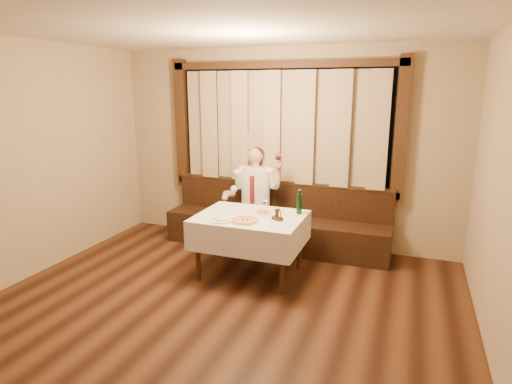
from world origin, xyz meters
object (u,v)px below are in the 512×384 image
(pasta_cream, at_px, (222,218))
(cruet_caddy, at_px, (277,216))
(seated_man, at_px, (254,190))
(pasta_red, at_px, (263,211))
(green_bottle, at_px, (299,204))
(pizza, at_px, (245,220))
(dining_table, at_px, (250,224))
(banquette, at_px, (276,226))

(pasta_cream, relative_size, cruet_caddy, 2.02)
(seated_man, bearing_deg, pasta_red, -62.76)
(green_bottle, bearing_deg, pasta_red, -160.95)
(pasta_cream, xyz_separation_m, green_bottle, (0.76, 0.58, 0.09))
(pizza, relative_size, green_bottle, 1.10)
(dining_table, height_order, cruet_caddy, cruet_caddy)
(green_bottle, distance_m, cruet_caddy, 0.38)
(dining_table, distance_m, green_bottle, 0.64)
(pizza, relative_size, seated_man, 0.23)
(pasta_cream, bearing_deg, cruet_caddy, 22.78)
(dining_table, xyz_separation_m, pizza, (0.03, -0.25, 0.12))
(pizza, height_order, pasta_cream, pasta_cream)
(seated_man, bearing_deg, cruet_caddy, -56.41)
(banquette, xyz_separation_m, seated_man, (-0.30, -0.09, 0.52))
(pizza, relative_size, pasta_red, 1.35)
(banquette, height_order, dining_table, banquette)
(cruet_caddy, height_order, seated_man, seated_man)
(pasta_cream, xyz_separation_m, seated_man, (-0.07, 1.25, 0.03))
(pasta_red, height_order, pasta_cream, pasta_cream)
(seated_man, bearing_deg, pasta_cream, -86.79)
(cruet_caddy, distance_m, seated_man, 1.20)
(seated_man, bearing_deg, pizza, -74.47)
(cruet_caddy, bearing_deg, pasta_red, 165.81)
(pasta_cream, bearing_deg, dining_table, 53.38)
(pizza, bearing_deg, banquette, 91.20)
(green_bottle, relative_size, cruet_caddy, 2.16)
(seated_man, bearing_deg, banquette, 16.59)
(pasta_red, height_order, seated_man, seated_man)
(banquette, height_order, cruet_caddy, banquette)
(banquette, xyz_separation_m, cruet_caddy, (0.36, -1.09, 0.49))
(pasta_red, distance_m, green_bottle, 0.45)
(pasta_cream, bearing_deg, green_bottle, 37.40)
(dining_table, height_order, pasta_cream, pasta_cream)
(pasta_red, xyz_separation_m, pasta_cream, (-0.35, -0.44, 0.01))
(dining_table, height_order, green_bottle, green_bottle)
(pizza, bearing_deg, pasta_red, 76.87)
(pasta_red, bearing_deg, seated_man, 117.24)
(green_bottle, distance_m, seated_man, 1.06)
(cruet_caddy, relative_size, seated_man, 0.10)
(pizza, distance_m, pasta_red, 0.38)
(banquette, height_order, pasta_red, banquette)
(cruet_caddy, bearing_deg, seated_man, 147.01)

